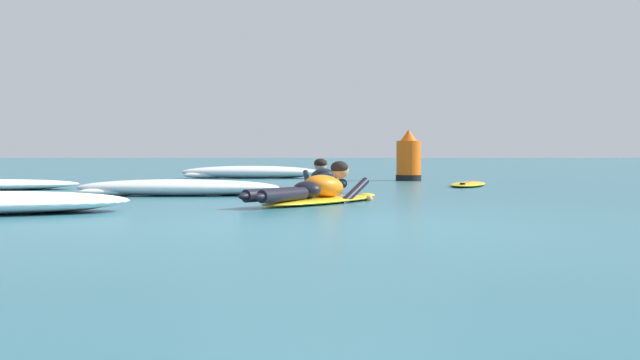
# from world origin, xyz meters

# --- Properties ---
(ground_plane) EXTENTS (120.00, 120.00, 0.00)m
(ground_plane) POSITION_xyz_m (0.00, 10.00, 0.00)
(ground_plane) COLOR #2D6B7A
(surfer_near) EXTENTS (1.73, 2.36, 0.54)m
(surfer_near) POSITION_xyz_m (-0.05, 2.77, 0.13)
(surfer_near) COLOR yellow
(surfer_near) RESTS_ON ground
(surfer_far) EXTENTS (0.83, 2.64, 0.55)m
(surfer_far) POSITION_xyz_m (0.02, 6.44, 0.14)
(surfer_far) COLOR silver
(surfer_far) RESTS_ON ground
(drifting_surfboard) EXTENTS (1.09, 2.01, 0.16)m
(drifting_surfboard) POSITION_xyz_m (2.54, 7.75, 0.03)
(drifting_surfboard) COLOR yellow
(drifting_surfboard) RESTS_ON ground
(whitewater_mid_left) EXTENTS (2.80, 0.78, 0.23)m
(whitewater_mid_left) POSITION_xyz_m (-1.98, 4.50, 0.11)
(whitewater_mid_left) COLOR white
(whitewater_mid_left) RESTS_ON ground
(whitewater_mid_right) EXTENTS (3.15, 0.76, 0.28)m
(whitewater_mid_right) POSITION_xyz_m (-1.68, 11.92, 0.13)
(whitewater_mid_right) COLOR white
(whitewater_mid_right) RESTS_ON ground
(channel_marker_buoy) EXTENTS (0.53, 0.53, 1.07)m
(channel_marker_buoy) POSITION_xyz_m (1.75, 10.44, 0.43)
(channel_marker_buoy) COLOR #EA5B0F
(channel_marker_buoy) RESTS_ON ground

